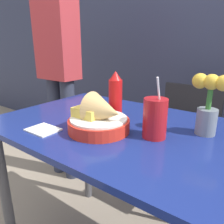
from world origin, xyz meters
The scene contains 9 objects.
wall_window centered at (0.00, 1.21, 1.30)m, with size 7.00×0.06×2.60m.
dining_table centered at (0.00, 0.00, 0.65)m, with size 1.06×0.71×0.77m.
chair_far_window centered at (0.07, 0.73, 0.49)m, with size 0.40×0.40×0.83m.
food_basket centered at (-0.01, -0.11, 0.83)m, with size 0.24×0.24×0.15m.
ketchup_bottle centered at (-0.07, 0.08, 0.88)m, with size 0.06×0.06×0.21m.
drink_cup centered at (0.18, -0.03, 0.84)m, with size 0.09×0.09×0.22m.
flower_vase centered at (0.32, 0.11, 0.90)m, with size 0.14×0.07×0.23m.
napkin centered at (-0.20, -0.23, 0.78)m, with size 0.12×0.10×0.01m.
person_standing centered at (-0.84, 0.41, 1.01)m, with size 0.32×0.19×1.73m.
Camera 1 is at (0.49, -0.71, 1.10)m, focal length 35.00 mm.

